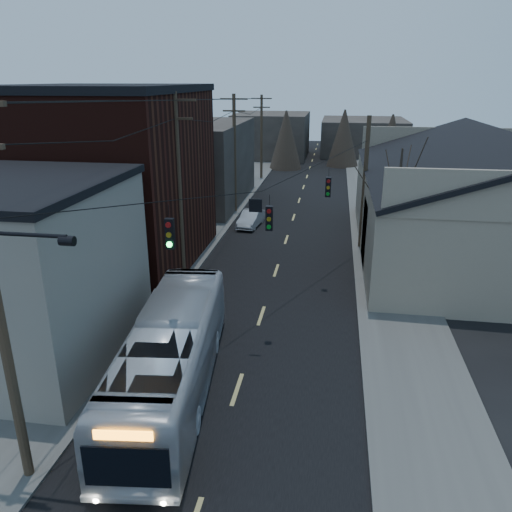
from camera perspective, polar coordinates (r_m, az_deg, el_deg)
The scene contains 13 objects.
road_surface at distance 38.66m, azimuth 4.07°, elevation 3.67°, with size 9.00×110.00×0.02m, color black.
sidewalk_left at distance 39.69m, azimuth -5.34°, elevation 4.13°, with size 4.00×110.00×0.12m, color #474744.
sidewalk_right at distance 38.68m, azimuth 13.72°, elevation 3.23°, with size 4.00×110.00×0.12m, color #474744.
building_clapboard at distance 21.30m, azimuth -26.26°, elevation -1.98°, with size 8.00×8.00×7.00m, color gray.
building_brick at distance 30.56m, azimuth -16.71°, elevation 8.24°, with size 10.00×12.00×10.00m, color black.
building_left_far at distance 45.41m, azimuth -7.35°, elevation 10.47°, with size 9.00×14.00×7.00m, color #2F2925.
warehouse at distance 34.48m, azimuth 25.51°, elevation 4.44°, with size 16.16×20.60×7.73m.
building_far_left at distance 73.02m, azimuth 1.82°, elevation 13.64°, with size 10.00×12.00×6.00m, color #2F2925.
building_far_right at distance 77.58m, azimuth 12.13°, elevation 13.21°, with size 12.00×14.00×5.00m, color #2F2925.
bare_tree at distance 28.16m, azimuth 15.72°, elevation 4.48°, with size 0.40×0.40×7.20m, color black.
utility_lines at distance 32.30m, azimuth -2.25°, elevation 9.54°, with size 11.24×45.28×10.50m.
bus at distance 17.93m, azimuth -9.65°, elevation -11.18°, with size 2.53×10.81×3.01m, color #ADB1B9.
parked_car at distance 37.81m, azimuth -0.60°, elevation 4.29°, with size 1.29×3.69×1.22m, color #A8AAAF.
Camera 1 is at (3.06, -7.05, 10.60)m, focal length 35.00 mm.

